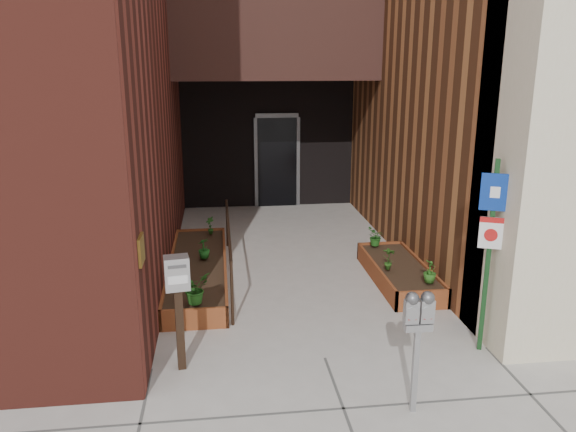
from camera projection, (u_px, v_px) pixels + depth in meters
name	position (u px, v px, depth m)	size (l,w,h in m)	color
ground	(325.00, 358.00, 6.59)	(80.00, 80.00, 0.00)	#9E9991
planter_left	(198.00, 271.00, 8.95)	(0.90, 3.60, 0.30)	brown
planter_right	(399.00, 273.00, 8.85)	(0.80, 2.20, 0.30)	brown
handrail	(229.00, 234.00, 8.80)	(0.04, 3.34, 0.90)	black
parking_meter	(418.00, 320.00, 5.34)	(0.29, 0.13, 1.28)	gray
sign_post	(490.00, 237.00, 6.41)	(0.30, 0.14, 2.33)	#153A19
payment_dropbox	(178.00, 289.00, 6.12)	(0.29, 0.24, 1.34)	black
shrub_left_a	(195.00, 288.00, 7.33)	(0.37, 0.37, 0.41)	#205919
shrub_left_b	(175.00, 267.00, 8.16)	(0.19, 0.19, 0.34)	#245819
shrub_left_c	(204.00, 248.00, 9.01)	(0.19, 0.19, 0.33)	#1C631D
shrub_left_d	(210.00, 225.00, 10.26)	(0.17, 0.17, 0.33)	#1E5217
shrub_right_a	(430.00, 271.00, 8.03)	(0.19, 0.19, 0.34)	#2A611B
shrub_right_b	(389.00, 258.00, 8.51)	(0.19, 0.19, 0.36)	#275418
shrub_right_c	(375.00, 237.00, 9.61)	(0.29, 0.29, 0.32)	#1F5A19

